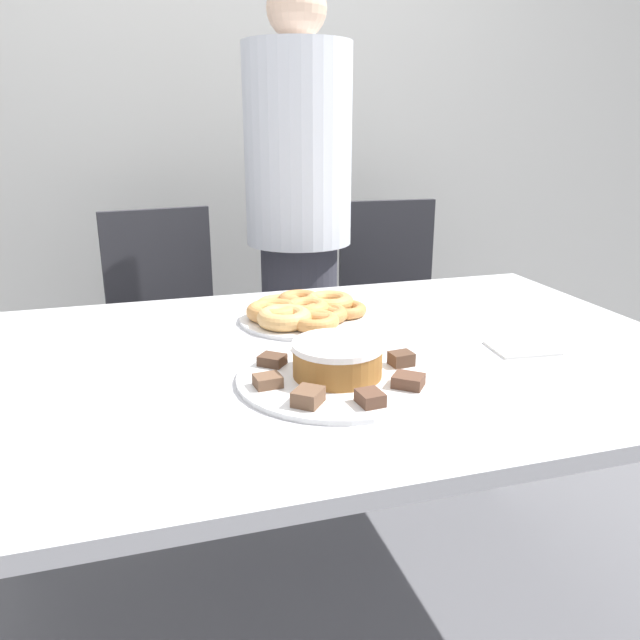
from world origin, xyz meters
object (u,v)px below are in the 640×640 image
at_px(person_standing, 299,228).
at_px(office_chair_right, 396,323).
at_px(plate_donuts, 307,318).
at_px(frosted_cake, 337,359).
at_px(napkin, 522,348).
at_px(office_chair_left, 172,344).
at_px(plate_cake, 337,378).

bearing_deg(person_standing, office_chair_right, 18.08).
xyz_separation_m(office_chair_right, plate_donuts, (-0.59, -0.77, 0.30)).
xyz_separation_m(person_standing, frosted_cake, (-0.19, -1.01, -0.08)).
bearing_deg(plate_donuts, napkin, -40.84).
bearing_deg(frosted_cake, napkin, 5.96).
distance_m(office_chair_right, frosted_cake, 1.36).
height_order(person_standing, plate_donuts, person_standing).
bearing_deg(office_chair_right, office_chair_left, -176.31).
relative_size(person_standing, plate_donuts, 4.89).
bearing_deg(office_chair_right, plate_cake, -115.05).
bearing_deg(frosted_cake, plate_cake, 180.00).
distance_m(office_chair_left, office_chair_right, 0.88).
bearing_deg(office_chair_left, office_chair_right, -8.46).
relative_size(person_standing, plate_cake, 4.25).
distance_m(plate_cake, napkin, 0.44).
xyz_separation_m(office_chair_left, plate_cake, (0.25, -1.16, 0.30)).
distance_m(person_standing, napkin, 1.00).
distance_m(office_chair_left, plate_donuts, 0.88).
distance_m(person_standing, office_chair_left, 0.63).
bearing_deg(plate_cake, person_standing, 79.14).
xyz_separation_m(office_chair_left, plate_donuts, (0.30, -0.77, 0.30)).
height_order(person_standing, napkin, person_standing).
bearing_deg(napkin, office_chair_right, 79.93).
bearing_deg(napkin, plate_donuts, 139.16).
bearing_deg(frosted_cake, plate_donuts, 83.11).
relative_size(office_chair_left, plate_cake, 2.35).
xyz_separation_m(person_standing, plate_donuts, (-0.15, -0.63, -0.12)).
xyz_separation_m(plate_donuts, frosted_cake, (-0.05, -0.38, 0.04)).
bearing_deg(person_standing, frosted_cake, -100.86).
bearing_deg(plate_donuts, plate_cake, -96.89).
relative_size(plate_cake, plate_donuts, 1.15).
bearing_deg(office_chair_left, frosted_cake, -86.30).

